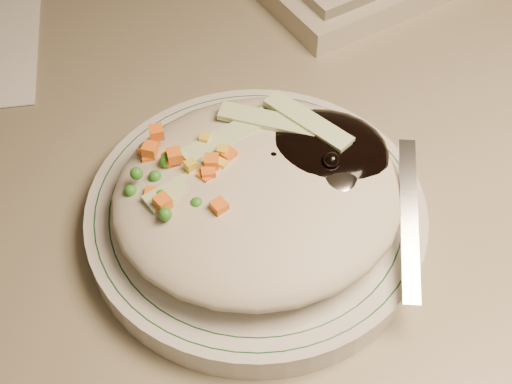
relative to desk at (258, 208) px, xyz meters
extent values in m
cube|color=gray|center=(0.00, 0.00, 0.18)|extent=(1.40, 0.70, 0.04)
cylinder|color=silver|center=(-0.05, -0.16, 0.21)|extent=(0.23, 0.23, 0.02)
torus|color=#144723|center=(-0.05, -0.16, 0.22)|extent=(0.22, 0.22, 0.00)
torus|color=#144723|center=(-0.05, -0.16, 0.22)|extent=(0.20, 0.20, 0.00)
ellipsoid|color=#B4A992|center=(-0.05, -0.17, 0.24)|extent=(0.19, 0.18, 0.04)
ellipsoid|color=black|center=(0.00, -0.15, 0.25)|extent=(0.10, 0.09, 0.03)
ellipsoid|color=orange|center=(-0.09, -0.15, 0.24)|extent=(0.08, 0.08, 0.02)
sphere|color=black|center=(-0.03, -0.15, 0.25)|extent=(0.01, 0.01, 0.01)
sphere|color=black|center=(-0.01, -0.15, 0.25)|extent=(0.01, 0.01, 0.01)
sphere|color=black|center=(0.02, -0.16, 0.26)|extent=(0.01, 0.01, 0.01)
sphere|color=black|center=(0.01, -0.14, 0.25)|extent=(0.01, 0.01, 0.01)
sphere|color=black|center=(0.00, -0.17, 0.26)|extent=(0.01, 0.01, 0.01)
sphere|color=black|center=(-0.01, -0.15, 0.25)|extent=(0.01, 0.01, 0.01)
sphere|color=black|center=(0.00, -0.14, 0.25)|extent=(0.01, 0.01, 0.01)
cube|color=orange|center=(-0.10, -0.14, 0.26)|extent=(0.01, 0.01, 0.01)
cube|color=orange|center=(-0.08, -0.16, 0.25)|extent=(0.01, 0.01, 0.01)
cube|color=orange|center=(-0.11, -0.13, 0.26)|extent=(0.01, 0.01, 0.01)
cube|color=orange|center=(-0.08, -0.15, 0.26)|extent=(0.01, 0.01, 0.01)
cube|color=orange|center=(-0.08, -0.16, 0.26)|extent=(0.01, 0.01, 0.01)
cube|color=orange|center=(-0.11, -0.12, 0.25)|extent=(0.01, 0.01, 0.01)
cube|color=orange|center=(-0.10, -0.14, 0.26)|extent=(0.01, 0.01, 0.01)
cube|color=orange|center=(-0.08, -0.16, 0.26)|extent=(0.01, 0.01, 0.01)
cube|color=orange|center=(-0.06, -0.15, 0.26)|extent=(0.01, 0.01, 0.01)
cube|color=orange|center=(-0.10, -0.12, 0.26)|extent=(0.01, 0.01, 0.01)
cube|color=orange|center=(-0.11, -0.17, 0.26)|extent=(0.01, 0.01, 0.01)
cube|color=orange|center=(-0.08, -0.19, 0.26)|extent=(0.01, 0.01, 0.01)
cube|color=orange|center=(-0.12, -0.16, 0.25)|extent=(0.01, 0.01, 0.01)
cube|color=orange|center=(-0.11, -0.13, 0.25)|extent=(0.01, 0.01, 0.01)
sphere|color=#388C28|center=(-0.08, -0.15, 0.25)|extent=(0.01, 0.01, 0.01)
sphere|color=#388C28|center=(-0.11, -0.18, 0.26)|extent=(0.01, 0.01, 0.01)
sphere|color=#388C28|center=(-0.11, -0.15, 0.26)|extent=(0.01, 0.01, 0.01)
sphere|color=#388C28|center=(-0.12, -0.15, 0.26)|extent=(0.01, 0.01, 0.01)
sphere|color=#388C28|center=(-0.08, -0.14, 0.25)|extent=(0.01, 0.01, 0.01)
sphere|color=#388C28|center=(-0.08, -0.17, 0.25)|extent=(0.01, 0.01, 0.01)
sphere|color=#388C28|center=(-0.09, -0.15, 0.25)|extent=(0.01, 0.01, 0.01)
sphere|color=#388C28|center=(-0.10, -0.17, 0.25)|extent=(0.01, 0.01, 0.01)
sphere|color=#388C28|center=(-0.13, -0.15, 0.25)|extent=(0.01, 0.01, 0.01)
sphere|color=#388C28|center=(-0.10, -0.14, 0.26)|extent=(0.01, 0.01, 0.01)
sphere|color=#388C28|center=(-0.10, -0.14, 0.26)|extent=(0.01, 0.01, 0.01)
sphere|color=#388C28|center=(-0.11, -0.16, 0.25)|extent=(0.01, 0.01, 0.01)
sphere|color=#388C28|center=(-0.09, -0.18, 0.26)|extent=(0.01, 0.01, 0.01)
sphere|color=#388C28|center=(-0.06, -0.13, 0.25)|extent=(0.01, 0.01, 0.01)
cube|color=yellow|center=(-0.08, -0.14, 0.25)|extent=(0.01, 0.01, 0.01)
cube|color=yellow|center=(-0.07, -0.15, 0.26)|extent=(0.01, 0.01, 0.01)
cube|color=yellow|center=(-0.09, -0.14, 0.25)|extent=(0.01, 0.01, 0.01)
cube|color=yellow|center=(-0.09, -0.15, 0.26)|extent=(0.01, 0.01, 0.01)
cube|color=yellow|center=(-0.09, -0.15, 0.25)|extent=(0.01, 0.01, 0.01)
cube|color=yellow|center=(-0.07, -0.14, 0.26)|extent=(0.01, 0.01, 0.01)
cube|color=yellow|center=(-0.07, -0.13, 0.26)|extent=(0.01, 0.01, 0.01)
cube|color=yellow|center=(-0.09, -0.16, 0.25)|extent=(0.01, 0.01, 0.01)
cube|color=#B2D18C|center=(-0.06, -0.13, 0.26)|extent=(0.07, 0.04, 0.00)
cube|color=#B2D18C|center=(-0.03, -0.12, 0.26)|extent=(0.07, 0.05, 0.00)
cube|color=#B2D18C|center=(-0.09, -0.16, 0.26)|extent=(0.07, 0.04, 0.00)
cube|color=#B2D18C|center=(0.00, -0.13, 0.26)|extent=(0.05, 0.07, 0.00)
cube|color=#B2D18C|center=(-0.04, -0.17, 0.25)|extent=(0.07, 0.04, 0.00)
ellipsoid|color=silver|center=(0.00, -0.17, 0.25)|extent=(0.05, 0.06, 0.01)
cube|color=silver|center=(0.04, -0.21, 0.24)|extent=(0.05, 0.11, 0.03)
camera|label=1|loc=(-0.13, -0.45, 0.60)|focal=50.00mm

